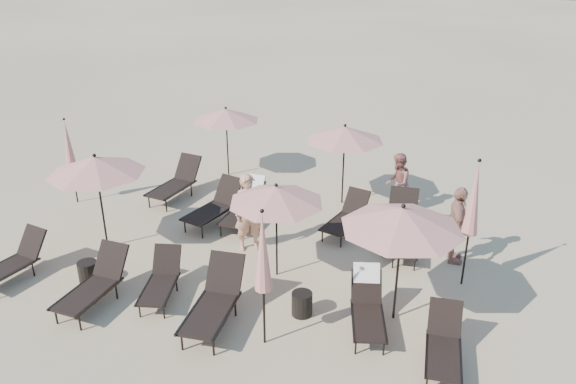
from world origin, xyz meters
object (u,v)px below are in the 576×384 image
at_px(lounger_6, 176,182).
at_px(umbrella_open_0, 96,165).
at_px(lounger_8, 245,204).
at_px(lounger_10, 406,238).
at_px(lounger_7, 215,205).
at_px(lounger_11, 400,222).
at_px(lounger_5, 444,344).
at_px(side_table_1, 302,304).
at_px(beachgoer_b, 397,183).
at_px(lounger_4, 368,304).
at_px(lounger_2, 161,280).
at_px(umbrella_open_2, 402,218).
at_px(side_table_0, 88,272).
at_px(lounger_1, 95,283).
at_px(lounger_3, 215,300).
at_px(umbrella_open_3, 226,115).
at_px(lounger_0, 13,261).
at_px(beachgoer_c, 457,225).
at_px(umbrella_closed_2, 68,145).
at_px(umbrella_open_4, 345,134).
at_px(umbrella_closed_1, 474,199).
at_px(umbrella_open_1, 276,195).
at_px(umbrella_closed_0, 263,253).
at_px(beachgoer_a, 249,213).
at_px(lounger_9, 347,216).

height_order(lounger_6, umbrella_open_0, umbrella_open_0).
relative_size(lounger_8, lounger_10, 1.11).
xyz_separation_m(lounger_7, lounger_11, (4.51, 0.85, 0.02)).
xyz_separation_m(lounger_5, umbrella_open_0, (-7.82, 1.07, 1.64)).
bearing_deg(side_table_1, beachgoer_b, 82.86).
height_order(lounger_4, umbrella_open_0, umbrella_open_0).
xyz_separation_m(lounger_2, umbrella_open_2, (4.43, 1.09, 1.71)).
xyz_separation_m(lounger_7, side_table_0, (-1.07, -3.44, -0.23)).
bearing_deg(beachgoer_b, umbrella_open_2, 5.29).
height_order(lounger_1, umbrella_open_2, umbrella_open_2).
height_order(lounger_1, side_table_1, lounger_1).
bearing_deg(side_table_1, lounger_11, 73.31).
distance_m(lounger_3, umbrella_open_3, 7.49).
height_order(lounger_0, lounger_10, lounger_0).
bearing_deg(lounger_7, lounger_4, -19.22).
bearing_deg(umbrella_open_2, side_table_1, -161.12).
xyz_separation_m(lounger_1, umbrella_open_2, (5.50, 1.77, 1.64)).
bearing_deg(beachgoer_c, lounger_2, 114.18).
distance_m(umbrella_open_3, umbrella_closed_2, 4.43).
relative_size(lounger_0, lounger_4, 1.00).
relative_size(umbrella_open_0, umbrella_open_4, 1.03).
bearing_deg(lounger_10, lounger_11, 105.71).
bearing_deg(umbrella_closed_1, lounger_5, -90.36).
relative_size(lounger_5, umbrella_open_1, 0.74).
xyz_separation_m(lounger_10, umbrella_closed_1, (1.35, -0.79, 1.54)).
relative_size(lounger_8, umbrella_closed_0, 0.66).
bearing_deg(lounger_3, lounger_0, 175.10).
xyz_separation_m(lounger_7, lounger_8, (0.72, 0.28, 0.03)).
distance_m(lounger_3, umbrella_closed_1, 5.33).
height_order(lounger_3, beachgoer_a, beachgoer_a).
xyz_separation_m(umbrella_open_4, umbrella_closed_0, (0.51, -6.15, -0.14)).
bearing_deg(umbrella_closed_1, umbrella_open_0, -168.78).
height_order(lounger_2, side_table_0, lounger_2).
bearing_deg(lounger_0, lounger_8, 57.76).
relative_size(lounger_10, umbrella_open_1, 0.73).
bearing_deg(lounger_2, umbrella_open_1, 24.61).
bearing_deg(umbrella_open_1, umbrella_open_2, -11.67).
distance_m(lounger_0, lounger_6, 4.90).
height_order(umbrella_open_3, beachgoer_b, umbrella_open_3).
relative_size(lounger_7, beachgoer_c, 1.04).
bearing_deg(lounger_10, lounger_8, 171.00).
xyz_separation_m(lounger_6, lounger_7, (1.72, -0.91, -0.01)).
distance_m(lounger_2, lounger_6, 4.81).
relative_size(lounger_2, side_table_1, 3.35).
relative_size(lounger_9, lounger_11, 0.87).
relative_size(lounger_3, lounger_6, 1.05).
bearing_deg(beachgoer_b, lounger_1, -42.16).
height_order(lounger_7, side_table_0, lounger_7).
distance_m(umbrella_closed_2, beachgoer_c, 9.97).
height_order(umbrella_closed_0, side_table_0, umbrella_closed_0).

